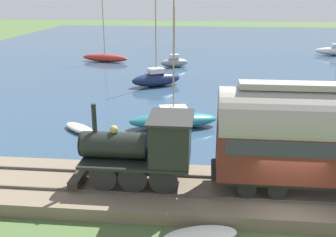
% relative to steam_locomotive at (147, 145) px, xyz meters
% --- Properties ---
extents(ground_plane, '(200.00, 200.00, 0.00)m').
position_rel_steam_locomotive_xyz_m(ground_plane, '(-1.37, -5.80, -2.42)').
color(ground_plane, '#476033').
extents(harbor_water, '(80.00, 80.00, 0.01)m').
position_rel_steam_locomotive_xyz_m(harbor_water, '(42.56, -5.80, -2.41)').
color(harbor_water, '#2D4760').
rests_on(harbor_water, ground).
extents(rail_embankment, '(4.52, 56.00, 0.67)m').
position_rel_steam_locomotive_xyz_m(rail_embankment, '(-0.00, -5.80, -2.14)').
color(rail_embankment, '#756651').
rests_on(rail_embankment, ground).
extents(steam_locomotive, '(2.43, 5.19, 3.50)m').
position_rel_steam_locomotive_xyz_m(steam_locomotive, '(0.00, 0.00, 0.00)').
color(steam_locomotive, black).
rests_on(steam_locomotive, rail_embankment).
extents(passenger_coach, '(2.60, 9.57, 4.59)m').
position_rel_steam_locomotive_xyz_m(passenger_coach, '(0.00, -7.54, 0.73)').
color(passenger_coach, black).
rests_on(passenger_coach, rail_embankment).
extents(sailboat_gray, '(2.44, 3.53, 6.81)m').
position_rel_steam_locomotive_xyz_m(sailboat_gray, '(30.11, 1.41, -1.81)').
color(sailboat_gray, gray).
rests_on(sailboat_gray, harbor_water).
extents(sailboat_navy, '(3.70, 4.96, 8.47)m').
position_rel_steam_locomotive_xyz_m(sailboat_navy, '(20.50, 2.29, -1.71)').
color(sailboat_navy, '#192347').
rests_on(sailboat_navy, harbor_water).
extents(sailboat_teal, '(2.97, 6.04, 8.13)m').
position_rel_steam_locomotive_xyz_m(sailboat_teal, '(9.10, -0.33, -1.84)').
color(sailboat_teal, '#1E707A').
rests_on(sailboat_teal, harbor_water).
extents(sailboat_red, '(2.17, 6.13, 8.41)m').
position_rel_steam_locomotive_xyz_m(sailboat_red, '(32.63, 10.34, -1.88)').
color(sailboat_red, '#B72D23').
rests_on(sailboat_red, harbor_water).
extents(rowboat_near_shore, '(2.61, 2.87, 0.41)m').
position_rel_steam_locomotive_xyz_m(rowboat_near_shore, '(7.69, 5.54, -2.20)').
color(rowboat_near_shore, beige).
rests_on(rowboat_near_shore, harbor_water).
extents(rowboat_far_out, '(1.33, 3.07, 0.54)m').
position_rel_steam_locomotive_xyz_m(rowboat_far_out, '(9.57, -9.35, -2.14)').
color(rowboat_far_out, '#B7B2A3').
rests_on(rowboat_far_out, harbor_water).
extents(beached_dinghy, '(1.88, 3.00, 0.44)m').
position_rel_steam_locomotive_xyz_m(beached_dinghy, '(-3.05, -2.39, -2.20)').
color(beached_dinghy, silver).
rests_on(beached_dinghy, ground).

